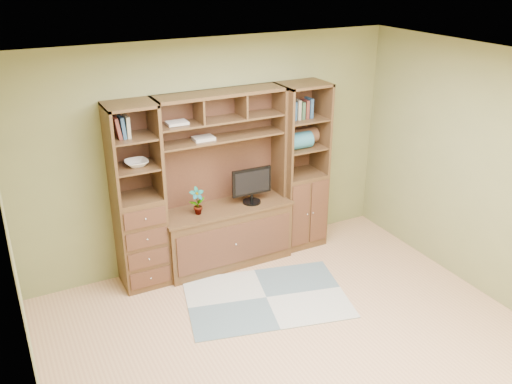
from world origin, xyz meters
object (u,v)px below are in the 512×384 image
center_hutch (226,183)px  monitor (252,179)px  right_tower (301,167)px  left_tower (138,198)px

center_hutch → monitor: bearing=-6.4°
center_hutch → right_tower: 1.03m
monitor → center_hutch: bearing=175.1°
center_hutch → left_tower: (-1.00, 0.04, 0.00)m
monitor → left_tower: bearing=178.2°
left_tower → monitor: 1.31m
center_hutch → monitor: center_hutch is taller
left_tower → right_tower: size_ratio=1.00×
monitor → right_tower: bearing=7.5°
center_hutch → monitor: (0.31, -0.03, -0.00)m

